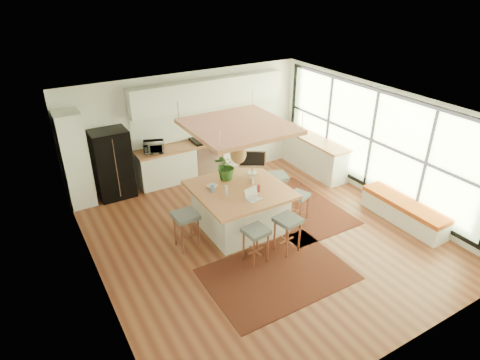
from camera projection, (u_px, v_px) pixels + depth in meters
floor at (260, 233)px, 8.66m from camera, size 7.00×7.00×0.00m
ceiling at (264, 110)px, 7.41m from camera, size 7.00×7.00×0.00m
wall_back at (189, 124)px, 10.71m from camera, size 6.50×0.00×6.50m
wall_front at (408, 281)px, 5.36m from camera, size 6.50×0.00×6.50m
wall_left at (92, 223)px, 6.58m from camera, size 0.00×7.00×7.00m
wall_right at (379, 144)px, 9.50m from camera, size 0.00×7.00×7.00m
window_wall at (379, 142)px, 9.46m from camera, size 0.10×6.20×2.60m
pantry at (75, 160)px, 9.25m from camera, size 0.55×0.60×2.25m
back_counter_base at (214, 156)px, 11.13m from camera, size 4.20×0.60×0.88m
back_counter_top at (213, 140)px, 10.92m from camera, size 4.24×0.64×0.05m
backsplash at (208, 121)px, 10.94m from camera, size 4.20×0.02×0.80m
upper_cabinets at (209, 93)px, 10.45m from camera, size 4.20×0.34×0.70m
range at (206, 156)px, 10.99m from camera, size 0.76×0.62×1.00m
right_counter_base at (310, 153)px, 11.30m from camera, size 0.60×2.50×0.88m
right_counter_top at (312, 137)px, 11.09m from camera, size 0.64×2.54×0.05m
window_bench at (403, 212)px, 8.95m from camera, size 0.52×2.00×0.50m
ceiling_panel at (238, 140)px, 7.88m from camera, size 1.86×1.86×0.80m
rug_near at (278, 274)px, 7.51m from camera, size 2.60×1.80×0.01m
rug_right at (295, 208)px, 9.57m from camera, size 1.80×2.60×0.01m
fridge at (112, 161)px, 9.68m from camera, size 0.84×0.66×1.69m
island at (240, 207)px, 8.71m from camera, size 1.85×1.85×0.93m
stool_near_left at (256, 245)px, 7.70m from camera, size 0.46×0.46×0.72m
stool_near_right at (287, 235)px, 7.99m from camera, size 0.51×0.51×0.76m
stool_right_front at (298, 205)px, 8.99m from camera, size 0.48×0.48×0.64m
stool_right_back at (277, 190)px, 9.61m from camera, size 0.56×0.56×0.76m
stool_left_side at (187, 232)px, 8.09m from camera, size 0.47×0.47×0.78m
laptop at (255, 194)px, 8.02m from camera, size 0.36×0.38×0.24m
monitor at (252, 163)px, 8.98m from camera, size 0.61×0.51×0.55m
microwave at (154, 146)px, 10.08m from camera, size 0.55×0.41×0.33m
island_plant at (226, 168)px, 8.77m from camera, size 0.71×0.75×0.48m
island_bowl at (212, 187)px, 8.49m from camera, size 0.27×0.27×0.05m
island_bottle_0 at (214, 188)px, 8.28m from camera, size 0.07×0.07×0.19m
island_bottle_1 at (226, 192)px, 8.15m from camera, size 0.07×0.07×0.19m
island_bottle_2 at (258, 187)px, 8.33m from camera, size 0.07×0.07×0.19m
island_bottle_3 at (253, 179)px, 8.64m from camera, size 0.07×0.07×0.19m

